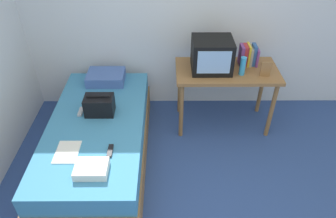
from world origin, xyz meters
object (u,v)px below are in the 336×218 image
remote_dark (110,151)px  remote_silver (81,112)px  water_bottle (243,66)px  pillow (106,77)px  magazine (67,152)px  bed (99,141)px  handbag (99,105)px  book_row (248,55)px  tv (212,55)px  folded_towel (91,169)px  picture_frame (266,69)px  desk (226,77)px

remote_dark → remote_silver: same height
water_bottle → pillow: bearing=170.2°
pillow → magazine: bearing=-98.4°
bed → handbag: bearing=80.3°
handbag → book_row: bearing=19.7°
tv → handbag: (-1.20, -0.47, -0.34)m
remote_dark → pillow: bearing=100.1°
bed → pillow: bearing=90.4°
magazine → remote_silver: 0.59m
book_row → bed: bearing=-156.1°
remote_dark → remote_silver: 0.71m
book_row → folded_towel: size_ratio=0.87×
picture_frame → remote_dark: 1.86m
magazine → remote_silver: bearing=90.3°
remote_silver → magazine: bearing=-89.7°
pillow → handbag: bearing=-87.2°
book_row → remote_dark: (-1.45, -1.17, -0.36)m
remote_dark → folded_towel: (-0.12, -0.24, 0.03)m
handbag → remote_silver: size_ratio=2.08×
book_row → handbag: (-1.64, -0.59, -0.27)m
magazine → desk: bearing=33.2°
book_row → handbag: book_row is taller
magazine → remote_dark: size_ratio=1.86×
book_row → magazine: (-1.85, -1.17, -0.37)m
magazine → remote_silver: size_ratio=2.01×
bed → tv: size_ratio=4.55×
water_bottle → remote_silver: 1.81m
tv → magazine: (-1.41, -1.06, -0.43)m
book_row → remote_silver: (-1.85, -0.58, -0.36)m
tv → picture_frame: size_ratio=2.62×
pillow → remote_silver: (-0.18, -0.62, -0.05)m
bed → desk: 1.60m
desk → pillow: 1.43m
desk → remote_dark: (-1.21, -1.04, -0.15)m
picture_frame → magazine: 2.21m
bed → remote_dark: size_ratio=12.82×
remote_dark → tv: bearing=45.9°
desk → water_bottle: (0.14, -0.11, 0.20)m
desk → book_row: bearing=26.3°
folded_towel → tv: bearing=48.6°
remote_dark → folded_towel: folded_towel is taller
tv → remote_dark: bearing=-134.1°
picture_frame → magazine: (-1.99, -0.91, -0.34)m
picture_frame → handbag: 1.82m
pillow → remote_silver: 0.64m
water_bottle → folded_towel: 1.91m
handbag → magazine: bearing=-109.6°
picture_frame → pillow: (-1.81, 0.30, -0.28)m
picture_frame → handbag: (-1.78, -0.32, -0.24)m
handbag → magazine: 0.63m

